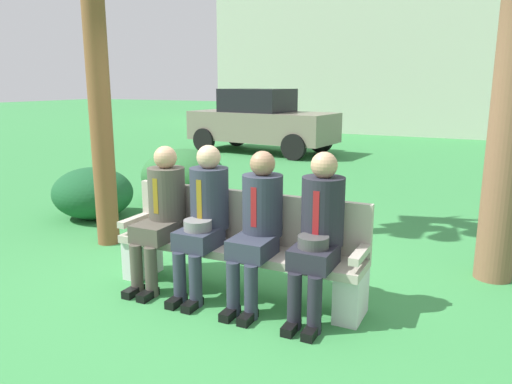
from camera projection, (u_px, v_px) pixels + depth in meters
ground_plane at (224, 288)px, 4.49m from camera, size 80.00×80.00×0.00m
park_bench at (239, 245)px, 4.32m from camera, size 2.26×0.44×0.90m
seated_man_leftmost at (161, 209)px, 4.46m from camera, size 0.34×0.72×1.28m
seated_man_centerleft at (204, 213)px, 4.26m from camera, size 0.34×0.72×1.31m
seated_man_centerright at (258, 221)px, 4.04m from camera, size 0.34×0.72×1.29m
seated_man_rightmost at (319, 228)px, 3.81m from camera, size 0.34×0.72×1.32m
shrub_near_bench at (183, 176)px, 7.63m from camera, size 1.34×1.23×0.84m
shrub_mid_lawn at (93, 193)px, 6.75m from camera, size 1.13×1.03×0.70m
parked_car_near at (261, 121)px, 13.05m from camera, size 4.05×2.06×1.68m
building_backdrop at (377, 19)px, 20.69m from camera, size 11.29×8.81×8.86m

